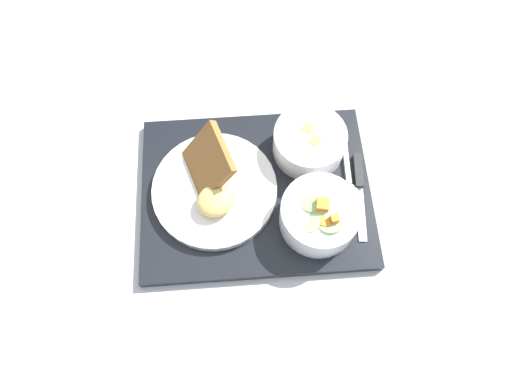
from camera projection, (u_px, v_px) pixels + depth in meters
ground_plane at (256, 194)px, 0.83m from camera, size 4.00×4.00×0.00m
serving_tray at (256, 192)px, 0.82m from camera, size 0.42×0.32×0.02m
bowl_salad at (319, 215)px, 0.76m from camera, size 0.13×0.13×0.08m
bowl_soup at (309, 141)px, 0.81m from camera, size 0.13×0.13×0.06m
plate_main at (214, 188)px, 0.80m from camera, size 0.22×0.22×0.09m
knife at (359, 181)px, 0.81m from camera, size 0.02×0.16×0.01m
spoon at (349, 184)px, 0.81m from camera, size 0.03×0.15×0.01m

